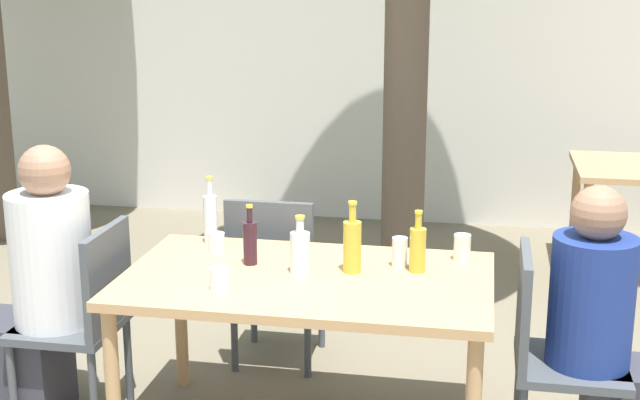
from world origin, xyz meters
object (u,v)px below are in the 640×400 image
at_px(person_seated_0, 38,296).
at_px(oil_cruet_2, 418,248).
at_px(person_seated_1, 611,347).
at_px(patio_chair_2, 275,271).
at_px(drinking_glass_3, 462,247).
at_px(oil_cruet_4, 352,245).
at_px(wine_bottle_3, 250,241).
at_px(patio_chair_0, 86,312).
at_px(dining_table_front, 307,293).
at_px(drinking_glass_2, 400,252).
at_px(water_bottle_1, 300,251).
at_px(drinking_glass_1, 220,279).
at_px(patio_chair_1, 550,347).
at_px(water_bottle_0, 210,218).
at_px(drinking_glass_0, 216,242).

xyz_separation_m(person_seated_0, oil_cruet_2, (1.68, 0.14, 0.28)).
xyz_separation_m(person_seated_0, person_seated_1, (2.47, -0.00, -0.04)).
height_order(patio_chair_2, drinking_glass_3, patio_chair_2).
height_order(oil_cruet_2, oil_cruet_4, oil_cruet_4).
xyz_separation_m(person_seated_0, oil_cruet_4, (1.41, 0.08, 0.30)).
distance_m(wine_bottle_3, oil_cruet_4, 0.45).
height_order(person_seated_0, person_seated_1, person_seated_0).
bearing_deg(patio_chair_2, person_seated_1, 155.77).
bearing_deg(patio_chair_0, dining_table_front, 90.00).
relative_size(patio_chair_2, drinking_glass_2, 7.01).
bearing_deg(drinking_glass_2, patio_chair_2, 143.22).
relative_size(water_bottle_1, drinking_glass_1, 2.78).
bearing_deg(patio_chair_1, water_bottle_0, 76.88).
height_order(wine_bottle_3, drinking_glass_0, wine_bottle_3).
distance_m(person_seated_1, drinking_glass_3, 0.75).
distance_m(wine_bottle_3, drinking_glass_2, 0.65).
distance_m(water_bottle_1, oil_cruet_2, 0.50).
xyz_separation_m(water_bottle_0, water_bottle_1, (0.49, -0.33, -0.03)).
distance_m(patio_chair_2, person_seated_1, 1.70).
relative_size(dining_table_front, drinking_glass_2, 11.88).
distance_m(oil_cruet_2, drinking_glass_1, 0.84).
distance_m(oil_cruet_4, drinking_glass_3, 0.52).
bearing_deg(person_seated_0, drinking_glass_3, 99.98).
bearing_deg(drinking_glass_3, water_bottle_0, 178.54).
bearing_deg(patio_chair_1, water_bottle_1, 88.53).
bearing_deg(patio_chair_1, drinking_glass_2, 73.29).
height_order(patio_chair_1, drinking_glass_2, patio_chair_1).
height_order(patio_chair_0, person_seated_1, person_seated_1).
height_order(patio_chair_2, person_seated_0, person_seated_0).
xyz_separation_m(dining_table_front, drinking_glass_1, (-0.31, -0.23, 0.12)).
bearing_deg(patio_chair_2, person_seated_0, 37.04).
bearing_deg(person_seated_1, drinking_glass_1, 98.38).
height_order(water_bottle_1, drinking_glass_2, water_bottle_1).
bearing_deg(dining_table_front, patio_chair_2, 113.86).
relative_size(patio_chair_0, water_bottle_1, 3.62).
xyz_separation_m(patio_chair_2, drinking_glass_0, (-0.16, -0.45, 0.28)).
xyz_separation_m(person_seated_1, water_bottle_0, (-1.77, 0.36, 0.34)).
relative_size(person_seated_1, drinking_glass_1, 13.24).
bearing_deg(drinking_glass_3, drinking_glass_0, -175.91).
xyz_separation_m(oil_cruet_4, drinking_glass_2, (0.19, 0.11, -0.05)).
relative_size(oil_cruet_4, drinking_glass_1, 3.42).
relative_size(person_seated_0, drinking_glass_3, 10.83).
distance_m(person_seated_0, wine_bottle_3, 1.01).
height_order(dining_table_front, water_bottle_0, water_bottle_0).
height_order(oil_cruet_4, drinking_glass_2, oil_cruet_4).
xyz_separation_m(person_seated_0, drinking_glass_0, (0.76, 0.25, 0.22)).
height_order(water_bottle_1, oil_cruet_4, oil_cruet_4).
bearing_deg(drinking_glass_2, water_bottle_0, 169.48).
distance_m(patio_chair_1, drinking_glass_2, 0.73).
bearing_deg(drinking_glass_1, drinking_glass_2, 31.74).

